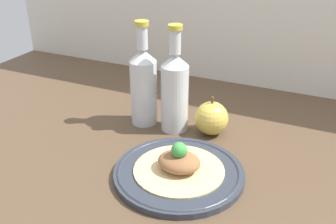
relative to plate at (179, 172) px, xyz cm
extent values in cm
cube|color=brown|center=(-2.74, 5.82, -2.94)|extent=(180.00, 110.00, 4.00)
cylinder|color=#2D333D|center=(0.00, 0.00, -0.20)|extent=(28.87, 28.87, 1.48)
torus|color=#2D333D|center=(0.00, 0.00, 0.32)|extent=(27.60, 27.60, 1.04)
cylinder|color=#D6BC7F|center=(0.00, 0.00, 0.74)|extent=(20.08, 20.08, 0.40)
ellipsoid|color=brown|center=(0.00, 0.00, 2.82)|extent=(9.48, 8.06, 3.76)
sphere|color=green|center=(0.00, 0.00, 5.76)|extent=(3.54, 3.54, 3.54)
cylinder|color=silver|center=(-18.81, 19.60, 7.99)|extent=(7.20, 7.20, 17.86)
cone|color=silver|center=(-18.81, 19.60, 18.54)|extent=(7.20, 7.20, 3.24)
cylinder|color=silver|center=(-18.81, 19.60, 23.20)|extent=(2.88, 2.88, 6.08)
cylinder|color=gold|center=(-18.81, 19.60, 26.83)|extent=(3.60, 3.60, 1.20)
cylinder|color=silver|center=(-9.68, 19.60, 7.99)|extent=(7.20, 7.20, 17.86)
cone|color=silver|center=(-9.68, 19.60, 18.54)|extent=(7.20, 7.20, 3.24)
cylinder|color=silver|center=(-9.68, 19.60, 23.20)|extent=(2.88, 2.88, 6.08)
cylinder|color=gold|center=(-9.68, 19.60, 26.83)|extent=(3.60, 3.60, 1.20)
sphere|color=gold|center=(0.12, 21.17, 3.49)|extent=(8.87, 8.87, 8.87)
cylinder|color=brown|center=(0.12, 21.17, 8.62)|extent=(0.71, 0.71, 2.00)
camera|label=1|loc=(27.54, -66.06, 50.70)|focal=42.00mm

